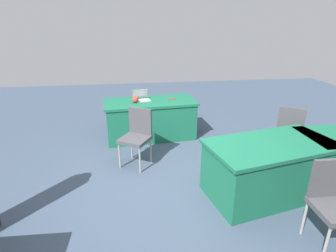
% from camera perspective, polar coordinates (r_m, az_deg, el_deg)
% --- Properties ---
extents(ground_plane, '(14.40, 14.40, 0.00)m').
position_cam_1_polar(ground_plane, '(4.06, 1.47, -12.69)').
color(ground_plane, '#3D4C60').
extents(table_foreground, '(1.90, 0.99, 0.78)m').
position_cam_1_polar(table_foreground, '(5.56, -3.74, 1.54)').
color(table_foreground, '#196647').
rests_on(table_foreground, ground).
extents(table_mid_left, '(1.86, 1.22, 0.78)m').
position_cam_1_polar(table_mid_left, '(3.97, 20.71, -8.50)').
color(table_mid_left, '#196647').
rests_on(table_mid_left, ground).
extents(chair_tucked_left, '(0.46, 0.46, 0.95)m').
position_cam_1_polar(chair_tucked_left, '(3.37, 31.88, -13.20)').
color(chair_tucked_left, '#9E9993').
rests_on(chair_tucked_left, ground).
extents(chair_tucked_right, '(0.61, 0.61, 0.96)m').
position_cam_1_polar(chair_tucked_right, '(4.44, -6.66, -1.64)').
color(chair_tucked_right, '#9E9993').
rests_on(chair_tucked_right, ground).
extents(chair_aisle, '(0.61, 0.61, 0.95)m').
position_cam_1_polar(chair_aisle, '(5.10, 24.59, -0.45)').
color(chair_aisle, '#9E9993').
rests_on(chair_aisle, ground).
extents(laptop_silver, '(0.37, 0.35, 0.21)m').
position_cam_1_polar(laptop_silver, '(5.49, -5.72, 5.89)').
color(laptop_silver, silver).
rests_on(laptop_silver, table_foreground).
extents(yarn_ball, '(0.13, 0.13, 0.13)m').
position_cam_1_polar(yarn_ball, '(5.32, -6.99, 5.62)').
color(yarn_ball, '#B2382D').
rests_on(yarn_ball, table_foreground).
extents(scissors_red, '(0.18, 0.10, 0.01)m').
position_cam_1_polar(scissors_red, '(5.56, 0.88, 5.80)').
color(scissors_red, red).
rests_on(scissors_red, table_foreground).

